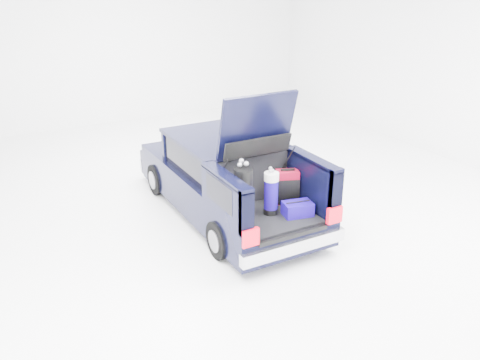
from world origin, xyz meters
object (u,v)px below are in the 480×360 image
car (224,177)px  blue_golf_bag (271,193)px  blue_duffel (298,209)px  red_suitcase (287,187)px  black_golf_bag (243,195)px

car → blue_golf_bag: car is taller
car → blue_duffel: size_ratio=9.29×
red_suitcase → blue_duffel: bearing=-82.3°
car → black_golf_bag: size_ratio=4.56×
car → black_golf_bag: 1.74m
blue_duffel → red_suitcase: bearing=87.2°
car → blue_duffel: bearing=-77.9°
red_suitcase → blue_duffel: 0.52m
red_suitcase → blue_duffel: red_suitcase is taller
black_golf_bag → blue_golf_bag: size_ratio=1.30×
car → red_suitcase: car is taller
black_golf_bag → blue_golf_bag: (0.55, 0.08, -0.11)m
car → blue_golf_bag: 1.56m
black_golf_bag → blue_duffel: black_golf_bag is taller
red_suitcase → black_golf_bag: bearing=-141.9°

